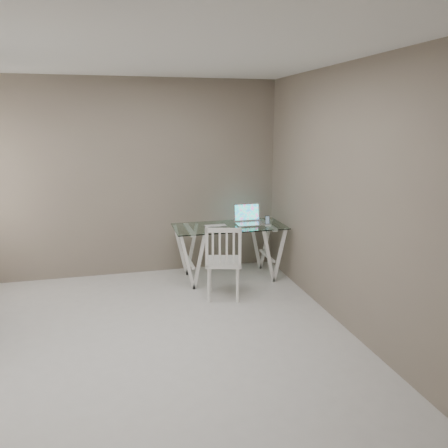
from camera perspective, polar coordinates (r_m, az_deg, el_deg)
The scene contains 7 objects.
room at distance 3.90m, azimuth -10.94°, elevation 6.95°, with size 4.50×4.52×2.71m.
desk at distance 6.00m, azimuth 0.69°, elevation -3.62°, with size 1.50×0.70×0.75m.
chair at distance 5.25m, azimuth -0.07°, elevation -4.62°, with size 0.52×0.52×0.93m.
laptop at distance 6.04m, azimuth 3.22°, elevation 0.67°, with size 0.38×0.31×0.27m.
keyboard at distance 5.89m, azimuth -1.13°, elevation -0.22°, with size 0.31×0.13×0.01m, color silver.
mouse at distance 5.64m, azimuth -0.33°, elevation -0.72°, with size 0.10×0.06×0.03m, color white.
phone_dock at distance 5.94m, azimuth 5.69°, elevation 0.16°, with size 0.07×0.07×0.13m.
Camera 1 is at (-0.28, -3.85, 2.14)m, focal length 35.00 mm.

